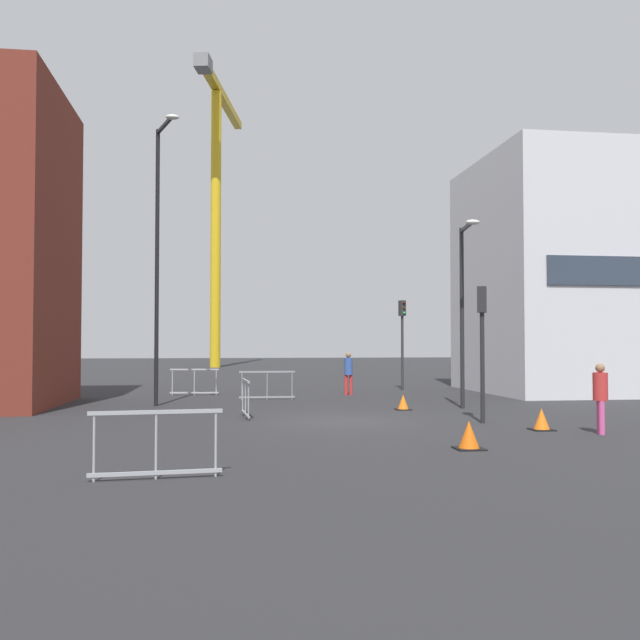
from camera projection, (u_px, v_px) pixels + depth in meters
name	position (u px, v px, depth m)	size (l,w,h in m)	color
ground	(341.00, 421.00, 19.06)	(160.00, 160.00, 0.00)	#28282B
office_block	(602.00, 277.00, 30.74)	(11.01, 8.51, 10.12)	silver
construction_crane	(217.00, 180.00, 61.31)	(4.27, 16.94, 25.17)	gold
streetlamp_tall	(159.00, 244.00, 23.58)	(0.90, 1.99, 9.46)	black
streetlamp_short	(464.00, 297.00, 22.54)	(0.56, 1.98, 5.92)	#232326
traffic_light_crosswalk	(402.00, 330.00, 31.59)	(0.31, 0.39, 4.06)	#2D2D30
traffic_light_near	(482.00, 330.00, 18.63)	(0.33, 0.39, 3.65)	#232326
pedestrian_walking	(348.00, 370.00, 28.53)	(0.34, 0.34, 1.75)	red
pedestrian_waiting	(600.00, 393.00, 16.34)	(0.34, 0.34, 1.65)	#D14C8C
safety_barrier_front	(267.00, 385.00, 26.16)	(2.09, 0.07, 1.08)	gray
safety_barrier_right_run	(245.00, 398.00, 20.01)	(0.18, 1.87, 1.08)	gray
safety_barrier_mid_span	(194.00, 381.00, 28.47)	(1.98, 0.29, 1.08)	#B2B5BA
safety_barrier_rear	(156.00, 443.00, 10.95)	(2.07, 0.25, 1.08)	#9EA0A5
traffic_cone_orange	(542.00, 420.00, 17.05)	(0.53, 0.53, 0.54)	black
traffic_cone_on_verge	(403.00, 403.00, 22.22)	(0.48, 0.48, 0.49)	black
traffic_cone_striped	(469.00, 436.00, 14.00)	(0.57, 0.57, 0.57)	black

